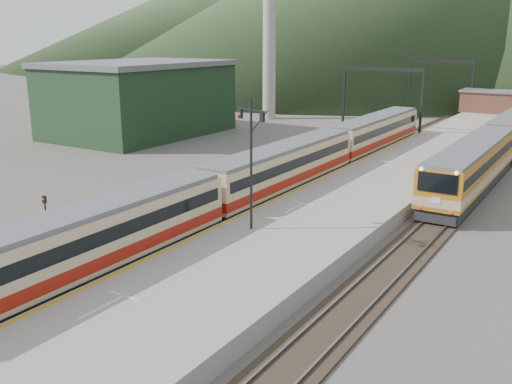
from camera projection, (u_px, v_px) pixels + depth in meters
The scene contains 14 objects.
track_main at pixel (351, 163), 52.56m from camera, with size 2.60×200.00×0.23m.
track_far at pixel (303, 157), 55.13m from camera, with size 2.60×200.00×0.23m.
track_second at pixel (482, 179), 46.65m from camera, with size 2.60×200.00×0.23m.
platform at pixel (404, 170), 47.94m from camera, with size 8.00×100.00×1.00m, color gray.
gantry_near at pixel (382, 89), 64.82m from camera, with size 9.55×0.25×8.00m.
gantry_far at pixel (441, 77), 85.23m from camera, with size 9.55×0.25×8.00m.
warehouse at pixel (139, 98), 67.46m from camera, with size 14.50×20.50×8.60m.
smokestack at pixel (270, 9), 77.89m from camera, with size 1.80×1.80×30.00m, color #9E998E.
station_shed at pixel (496, 101), 80.05m from camera, with size 9.40×4.40×3.10m.
hill_d at pixel (285, 1), 270.28m from camera, with size 200.00×200.00×55.00m, color #253F21.
main_train at pixel (283, 171), 41.64m from camera, with size 2.70×55.48×3.30m.
signal_mast at pixel (251, 151), 30.68m from camera, with size 2.12×0.79×7.23m.
short_signal_b at pixel (277, 163), 46.36m from camera, with size 0.26×0.22×2.27m.
short_signal_c at pixel (45, 209), 33.87m from camera, with size 0.27×0.24×2.27m.
Camera 1 is at (19.95, -8.18, 11.36)m, focal length 40.00 mm.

